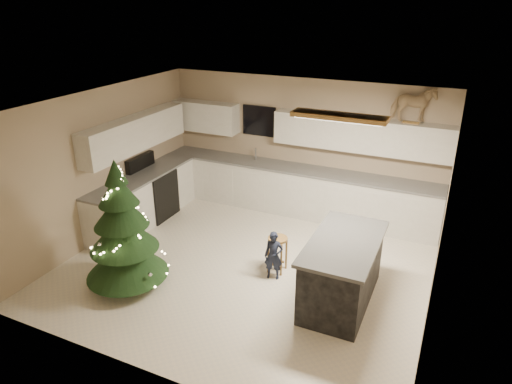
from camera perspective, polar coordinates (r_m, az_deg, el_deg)
ground_plane at (r=7.42m, az=-1.14°, el=-9.17°), size 5.50×5.50×0.00m
room_shell at (r=6.64m, az=-1.07°, el=3.64°), size 5.52×5.02×2.61m
cabinetry at (r=8.75m, az=-1.88°, el=1.68°), size 5.50×3.20×2.00m
island at (r=6.52m, az=10.71°, el=-9.65°), size 0.90×1.70×0.95m
bar_stool at (r=7.08m, az=2.71°, el=-6.75°), size 0.30×0.30×0.58m
christmas_tree at (r=6.84m, az=-16.23°, el=-5.32°), size 1.24×1.20×1.98m
toddler at (r=6.93m, az=2.22°, el=-7.95°), size 0.32×0.24×0.77m
rocking_horse at (r=8.16m, az=19.05°, el=10.29°), size 0.76×0.51×0.61m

